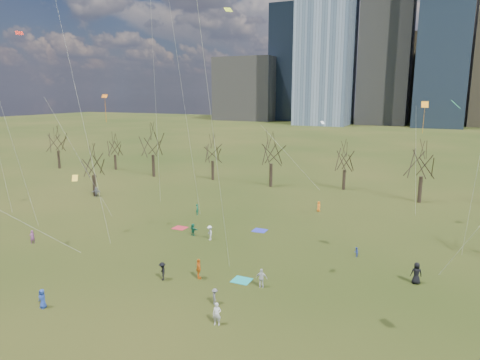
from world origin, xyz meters
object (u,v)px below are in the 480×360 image
at_px(person_1, 217,314).
at_px(blanket_navy, 260,230).
at_px(blanket_teal, 242,280).
at_px(person_4, 199,269).
at_px(blanket_crimson, 180,228).
at_px(person_0, 42,299).

bearing_deg(person_1, blanket_navy, 87.87).
bearing_deg(blanket_teal, blanket_navy, 105.67).
bearing_deg(person_4, blanket_teal, -107.00).
bearing_deg(person_1, person_4, 113.28).
bearing_deg(blanket_crimson, person_4, -50.93).
relative_size(blanket_teal, person_1, 0.97).
bearing_deg(person_0, blanket_crimson, 101.61).
height_order(person_1, person_4, person_4).
xyz_separation_m(blanket_navy, blanket_crimson, (-9.16, -3.15, 0.00)).
bearing_deg(blanket_teal, blanket_crimson, 141.55).
height_order(blanket_teal, person_4, person_4).
relative_size(blanket_navy, person_1, 0.97).
xyz_separation_m(person_0, person_4, (8.16, 9.50, 0.16)).
bearing_deg(person_0, person_1, 22.91).
distance_m(blanket_crimson, person_1, 22.72).
height_order(blanket_navy, person_1, person_1).
xyz_separation_m(blanket_crimson, person_4, (9.33, -11.49, 0.90)).
bearing_deg(blanket_navy, blanket_teal, -74.33).
xyz_separation_m(blanket_crimson, person_0, (1.17, -21.00, 0.74)).
distance_m(blanket_teal, person_4, 3.91).
height_order(blanket_navy, person_4, person_4).
bearing_deg(person_0, blanket_teal, 50.81).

